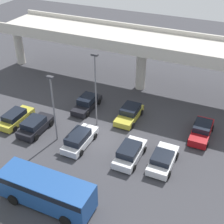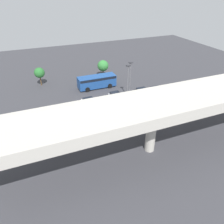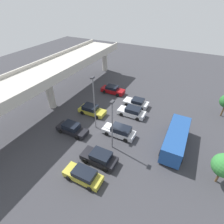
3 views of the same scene
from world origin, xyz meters
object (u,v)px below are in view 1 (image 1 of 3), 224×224
Objects in this scene: parked_car_1 at (35,125)px; parked_car_2 at (87,103)px; parked_car_6 at (163,160)px; lamp_post_mid_lot at (96,86)px; parked_car_3 at (79,139)px; parked_car_7 at (202,131)px; parked_car_4 at (130,113)px; shuttle_bus at (46,189)px; lamp_post_near_aisle at (53,104)px; parked_car_0 at (16,118)px; parked_car_5 at (130,153)px.

parked_car_1 reaches higher than parked_car_2.
parked_car_6 is 10.19m from lamp_post_mid_lot.
parked_car_7 is at bearing -58.92° from parked_car_3.
lamp_post_mid_lot reaches higher than parked_car_3.
lamp_post_mid_lot is at bearing -48.29° from parked_car_4.
parked_car_6 is (14.08, 0.46, -0.07)m from parked_car_1.
parked_car_6 is 0.56× the size of shuttle_bus.
parked_car_3 is at bearing -58.92° from parked_car_7.
parked_car_2 is at bearing -89.64° from parked_car_7.
parked_car_1 is 0.53× the size of lamp_post_mid_lot.
parked_car_3 is at bearing 93.93° from parked_car_6.
lamp_post_near_aisle is (-5.46, -6.72, 3.64)m from parked_car_4.
lamp_post_near_aisle is at bearing 117.84° from shuttle_bus.
shuttle_bus is 12.17m from lamp_post_mid_lot.
parked_car_3 reaches higher than parked_car_2.
parked_car_6 is at bearing 43.74° from parked_car_4.
parked_car_4 is 1.04× the size of parked_car_6.
parked_car_3 is 8.58m from parked_car_6.
lamp_post_mid_lot reaches higher than parked_car_7.
parked_car_7 is (16.50, 6.49, -0.03)m from parked_car_1.
parked_car_0 is at bearing -72.55° from parked_car_7.
lamp_post_mid_lot reaches higher than parked_car_4.
parked_car_0 is 0.97× the size of parked_car_4.
parked_car_6 is at bearing -21.87° from parked_car_7.
parked_car_1 is 0.93× the size of parked_car_2.
lamp_post_mid_lot is at bearing 58.26° from lamp_post_near_aisle.
shuttle_bus is (-9.65, -14.25, 0.83)m from parked_car_7.
parked_car_2 is at bearing -43.88° from parked_car_0.
parked_car_6 is at bearing -21.50° from lamp_post_mid_lot.
lamp_post_near_aisle reaches higher than parked_car_1.
parked_car_6 is (3.14, 0.40, -0.05)m from parked_car_5.
shuttle_bus is at bearing 138.65° from parked_car_6.
parked_car_2 is at bearing 62.10° from parked_car_6.
parked_car_6 is at bearing -89.74° from parked_car_0.
parked_car_7 is at bearing 90.34° from parked_car_4.
parked_car_4 is 6.89m from parked_car_5.
parked_car_7 is (5.56, 6.43, -0.01)m from parked_car_5.
lamp_post_mid_lot is at bearing -54.70° from parked_car_1.
parked_car_3 is 12.82m from parked_car_7.
parked_car_5 is (2.58, -6.38, 0.03)m from parked_car_4.
parked_car_3 is 5.76m from lamp_post_mid_lot.
parked_car_5 is at bearing 62.39° from shuttle_bus.
parked_car_2 is at bearing 22.22° from parked_car_3.
parked_car_1 is 10.55m from parked_car_4.
parked_car_1 is 7.87m from lamp_post_mid_lot.
parked_car_6 is (17.02, 0.08, -0.02)m from parked_car_0.
parked_car_3 is at bearing -89.02° from lamp_post_mid_lot.
parked_car_2 is 0.61× the size of shuttle_bus.
parked_car_0 is 0.62× the size of lamp_post_near_aisle.
parked_car_4 is at bearing 41.71° from lamp_post_mid_lot.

